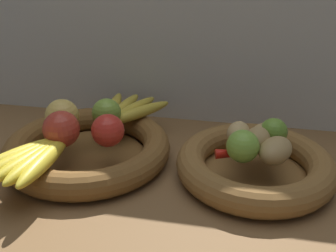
# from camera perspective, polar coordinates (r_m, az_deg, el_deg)

# --- Properties ---
(ground_plane) EXTENTS (1.40, 0.90, 0.03)m
(ground_plane) POSITION_cam_1_polar(r_m,az_deg,el_deg) (0.83, 0.29, -8.00)
(ground_plane) COLOR brown
(back_wall) EXTENTS (1.40, 0.03, 0.55)m
(back_wall) POSITION_cam_1_polar(r_m,az_deg,el_deg) (1.01, 3.77, 15.69)
(back_wall) COLOR silver
(back_wall) RESTS_ON ground_plane
(fruit_bowl_left) EXTENTS (0.36, 0.36, 0.06)m
(fruit_bowl_left) POSITION_cam_1_polar(r_m,az_deg,el_deg) (0.89, -11.35, -3.16)
(fruit_bowl_left) COLOR brown
(fruit_bowl_left) RESTS_ON ground_plane
(fruit_bowl_right) EXTENTS (0.32, 0.32, 0.06)m
(fruit_bowl_right) POSITION_cam_1_polar(r_m,az_deg,el_deg) (0.83, 12.23, -5.48)
(fruit_bowl_right) COLOR brown
(fruit_bowl_right) RESTS_ON ground_plane
(apple_golden_left) EXTENTS (0.07, 0.07, 0.07)m
(apple_golden_left) POSITION_cam_1_polar(r_m,az_deg,el_deg) (0.89, -14.82, 1.40)
(apple_golden_left) COLOR #DBB756
(apple_golden_left) RESTS_ON fruit_bowl_left
(apple_red_right) EXTENTS (0.07, 0.07, 0.07)m
(apple_red_right) POSITION_cam_1_polar(r_m,az_deg,el_deg) (0.81, -8.51, -0.58)
(apple_red_right) COLOR red
(apple_red_right) RESTS_ON fruit_bowl_left
(apple_red_front) EXTENTS (0.07, 0.07, 0.07)m
(apple_red_front) POSITION_cam_1_polar(r_m,az_deg,el_deg) (0.83, -14.92, -0.43)
(apple_red_front) COLOR #B73828
(apple_red_front) RESTS_ON fruit_bowl_left
(apple_green_back) EXTENTS (0.06, 0.06, 0.06)m
(apple_green_back) POSITION_cam_1_polar(r_m,az_deg,el_deg) (0.90, -8.73, 1.85)
(apple_green_back) COLOR #7AA338
(apple_green_back) RESTS_ON fruit_bowl_left
(banana_bunch_front) EXTENTS (0.13, 0.20, 0.03)m
(banana_bunch_front) POSITION_cam_1_polar(r_m,az_deg,el_deg) (0.78, -18.50, -4.18)
(banana_bunch_front) COLOR yellow
(banana_bunch_front) RESTS_ON fruit_bowl_left
(banana_bunch_back) EXTENTS (0.16, 0.20, 0.03)m
(banana_bunch_back) POSITION_cam_1_polar(r_m,az_deg,el_deg) (0.95, -6.01, 2.27)
(banana_bunch_back) COLOR gold
(banana_bunch_back) RESTS_ON fruit_bowl_left
(potato_back) EXTENTS (0.09, 0.08, 0.04)m
(potato_back) POSITION_cam_1_polar(r_m,az_deg,el_deg) (0.84, 13.99, -0.96)
(potato_back) COLOR tan
(potato_back) RESTS_ON fruit_bowl_right
(potato_oblong) EXTENTS (0.06, 0.07, 0.05)m
(potato_oblong) POSITION_cam_1_polar(r_m,az_deg,el_deg) (0.83, 9.96, -1.01)
(potato_oblong) COLOR tan
(potato_oblong) RESTS_ON fruit_bowl_right
(potato_small) EXTENTS (0.09, 0.10, 0.05)m
(potato_small) POSITION_cam_1_polar(r_m,az_deg,el_deg) (0.77, 15.07, -3.45)
(potato_small) COLOR #A38451
(potato_small) RESTS_ON fruit_bowl_right
(potato_large) EXTENTS (0.06, 0.07, 0.05)m
(potato_large) POSITION_cam_1_polar(r_m,az_deg,el_deg) (0.80, 12.59, -1.99)
(potato_large) COLOR #A38451
(potato_large) RESTS_ON fruit_bowl_right
(lime_near) EXTENTS (0.06, 0.06, 0.06)m
(lime_near) POSITION_cam_1_polar(r_m,az_deg,el_deg) (0.76, 10.59, -2.85)
(lime_near) COLOR #7AAD3D
(lime_near) RESTS_ON fruit_bowl_right
(lime_far) EXTENTS (0.06, 0.06, 0.06)m
(lime_far) POSITION_cam_1_polar(r_m,az_deg,el_deg) (0.84, 14.77, -0.79)
(lime_far) COLOR olive
(lime_far) RESTS_ON fruit_bowl_right
(chili_pepper) EXTENTS (0.12, 0.05, 0.02)m
(chili_pepper) POSITION_cam_1_polar(r_m,az_deg,el_deg) (0.78, 11.25, -3.76)
(chili_pepper) COLOR red
(chili_pepper) RESTS_ON fruit_bowl_right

